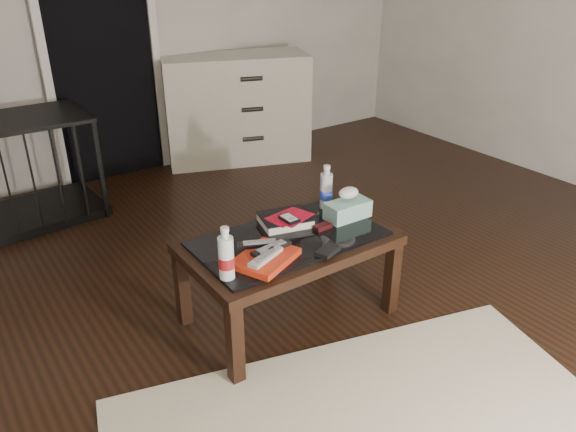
{
  "coord_description": "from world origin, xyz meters",
  "views": [
    {
      "loc": [
        -1.71,
        -1.9,
        1.75
      ],
      "look_at": [
        -0.33,
        0.1,
        0.55
      ],
      "focal_mm": 35.0,
      "sensor_mm": 36.0,
      "label": 1
    }
  ],
  "objects_px": {
    "dresser": "(236,108)",
    "pet_crate": "(28,187)",
    "coffee_table": "(289,249)",
    "water_bottle_right": "(326,187)",
    "tissue_box": "(348,210)",
    "water_bottle_left": "(226,253)",
    "textbook": "(285,220)"
  },
  "relations": [
    {
      "from": "water_bottle_right",
      "to": "tissue_box",
      "type": "height_order",
      "value": "water_bottle_right"
    },
    {
      "from": "coffee_table",
      "to": "textbook",
      "type": "bearing_deg",
      "value": 62.43
    },
    {
      "from": "coffee_table",
      "to": "textbook",
      "type": "height_order",
      "value": "textbook"
    },
    {
      "from": "pet_crate",
      "to": "tissue_box",
      "type": "xyz_separation_m",
      "value": [
        1.18,
        -1.95,
        0.28
      ]
    },
    {
      "from": "pet_crate",
      "to": "textbook",
      "type": "bearing_deg",
      "value": -68.83
    },
    {
      "from": "dresser",
      "to": "water_bottle_left",
      "type": "xyz_separation_m",
      "value": [
        -1.39,
        -2.32,
        0.13
      ]
    },
    {
      "from": "coffee_table",
      "to": "water_bottle_left",
      "type": "distance_m",
      "value": 0.48
    },
    {
      "from": "coffee_table",
      "to": "pet_crate",
      "type": "distance_m",
      "value": 2.12
    },
    {
      "from": "textbook",
      "to": "water_bottle_left",
      "type": "relative_size",
      "value": 1.05
    },
    {
      "from": "dresser",
      "to": "tissue_box",
      "type": "height_order",
      "value": "dresser"
    },
    {
      "from": "coffee_table",
      "to": "dresser",
      "type": "distance_m",
      "value": 2.38
    },
    {
      "from": "coffee_table",
      "to": "pet_crate",
      "type": "xyz_separation_m",
      "value": [
        -0.81,
        1.95,
        -0.17
      ]
    },
    {
      "from": "dresser",
      "to": "pet_crate",
      "type": "bearing_deg",
      "value": -152.63
    },
    {
      "from": "water_bottle_left",
      "to": "coffee_table",
      "type": "bearing_deg",
      "value": 19.11
    },
    {
      "from": "pet_crate",
      "to": "textbook",
      "type": "relative_size",
      "value": 3.78
    },
    {
      "from": "dresser",
      "to": "water_bottle_left",
      "type": "bearing_deg",
      "value": -100.84
    },
    {
      "from": "pet_crate",
      "to": "water_bottle_left",
      "type": "bearing_deg",
      "value": -83.93
    },
    {
      "from": "dresser",
      "to": "water_bottle_left",
      "type": "height_order",
      "value": "dresser"
    },
    {
      "from": "water_bottle_left",
      "to": "water_bottle_right",
      "type": "distance_m",
      "value": 0.83
    },
    {
      "from": "water_bottle_right",
      "to": "tissue_box",
      "type": "distance_m",
      "value": 0.18
    },
    {
      "from": "textbook",
      "to": "tissue_box",
      "type": "bearing_deg",
      "value": -8.59
    },
    {
      "from": "coffee_table",
      "to": "dresser",
      "type": "relative_size",
      "value": 0.77
    },
    {
      "from": "water_bottle_right",
      "to": "tissue_box",
      "type": "relative_size",
      "value": 1.03
    },
    {
      "from": "dresser",
      "to": "water_bottle_right",
      "type": "distance_m",
      "value": 2.11
    },
    {
      "from": "coffee_table",
      "to": "dresser",
      "type": "xyz_separation_m",
      "value": [
        0.97,
        2.18,
        0.05
      ]
    },
    {
      "from": "water_bottle_right",
      "to": "coffee_table",
      "type": "bearing_deg",
      "value": -155.18
    },
    {
      "from": "coffee_table",
      "to": "water_bottle_right",
      "type": "relative_size",
      "value": 4.2
    },
    {
      "from": "coffee_table",
      "to": "water_bottle_right",
      "type": "bearing_deg",
      "value": 24.82
    },
    {
      "from": "tissue_box",
      "to": "textbook",
      "type": "bearing_deg",
      "value": 158.57
    },
    {
      "from": "water_bottle_left",
      "to": "tissue_box",
      "type": "height_order",
      "value": "water_bottle_left"
    },
    {
      "from": "dresser",
      "to": "tissue_box",
      "type": "xyz_separation_m",
      "value": [
        -0.6,
        -2.18,
        0.06
      ]
    },
    {
      "from": "coffee_table",
      "to": "water_bottle_right",
      "type": "distance_m",
      "value": 0.43
    }
  ]
}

